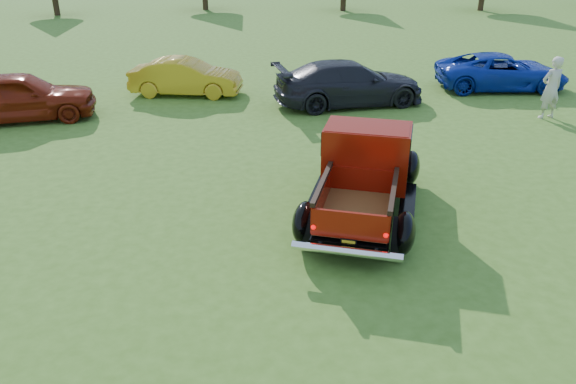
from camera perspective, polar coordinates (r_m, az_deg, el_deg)
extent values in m
plane|color=#40641C|center=(9.37, -3.27, -6.62)|extent=(120.00, 120.00, 0.00)
cylinder|color=#332114|center=(39.08, -22.57, 17.46)|extent=(0.36, 0.36, 1.66)
cylinder|color=black|center=(9.49, 2.09, -3.66)|extent=(0.41, 0.74, 0.71)
cylinder|color=black|center=(9.36, 11.15, -4.62)|extent=(0.41, 0.74, 0.71)
cylinder|color=black|center=(12.01, 4.77, 2.71)|extent=(0.41, 0.74, 0.71)
cylinder|color=black|center=(11.90, 11.92, 2.02)|extent=(0.41, 0.74, 0.71)
cube|color=black|center=(10.67, 7.60, -0.19)|extent=(2.39, 4.33, 0.18)
cube|color=maroon|center=(11.86, 8.50, 4.34)|extent=(1.82, 1.70, 0.55)
cube|color=silver|center=(12.50, 8.80, 5.38)|extent=(1.37, 0.46, 0.44)
cube|color=maroon|center=(10.69, 7.99, 3.71)|extent=(1.80, 1.43, 1.15)
cube|color=black|center=(10.58, 8.09, 5.27)|extent=(1.81, 1.35, 0.44)
cube|color=maroon|center=(10.50, 8.17, 6.49)|extent=(1.70, 1.32, 0.07)
cube|color=brown|center=(9.62, 6.92, -2.13)|extent=(1.65, 2.03, 0.04)
cube|color=maroon|center=(9.58, 3.46, -0.55)|extent=(0.56, 1.70, 0.46)
cube|color=maroon|center=(9.48, 10.56, -1.26)|extent=(0.56, 1.70, 0.46)
cube|color=maroon|center=(10.31, 7.59, 1.20)|extent=(1.15, 0.39, 0.46)
cube|color=maroon|center=(8.73, 6.28, -3.40)|extent=(1.15, 0.40, 0.46)
cube|color=black|center=(9.47, 3.50, 0.94)|extent=(0.59, 1.71, 0.08)
cube|color=black|center=(9.36, 10.69, 0.23)|extent=(0.59, 1.71, 0.08)
ellipsoid|color=black|center=(9.46, 1.58, -3.04)|extent=(0.66, 1.01, 0.78)
ellipsoid|color=black|center=(9.31, 11.75, -4.11)|extent=(0.66, 1.01, 0.78)
ellipsoid|color=black|center=(11.98, 4.37, 3.22)|extent=(0.66, 1.01, 0.78)
ellipsoid|color=black|center=(11.86, 12.39, 2.45)|extent=(0.66, 1.01, 0.78)
cube|color=black|center=(10.77, 3.12, -0.35)|extent=(0.81, 1.85, 0.05)
cube|color=black|center=(10.64, 12.03, -1.25)|extent=(0.81, 1.85, 0.05)
cylinder|color=silver|center=(8.71, 5.98, -6.01)|extent=(1.69, 0.64, 0.14)
cube|color=black|center=(8.85, 6.16, -5.16)|extent=(0.26, 0.09, 0.13)
cube|color=gold|center=(8.84, 6.15, -5.19)|extent=(0.21, 0.07, 0.09)
sphere|color=#CC0505|center=(8.82, 2.59, -3.59)|extent=(0.08, 0.08, 0.08)
sphere|color=#CC0505|center=(8.72, 9.92, -4.37)|extent=(0.08, 0.08, 0.08)
imported|color=maroon|center=(17.53, -25.64, 8.77)|extent=(4.27, 2.39, 1.37)
imported|color=gold|center=(18.71, -10.35, 11.41)|extent=(3.67, 1.74, 1.16)
imported|color=black|center=(17.43, 6.24, 10.94)|extent=(4.83, 2.67, 1.33)
imported|color=#0D2796|center=(20.41, 20.87, 11.36)|extent=(4.34, 2.18, 1.18)
imported|color=beige|center=(17.58, 25.18, 9.55)|extent=(0.72, 0.56, 1.76)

